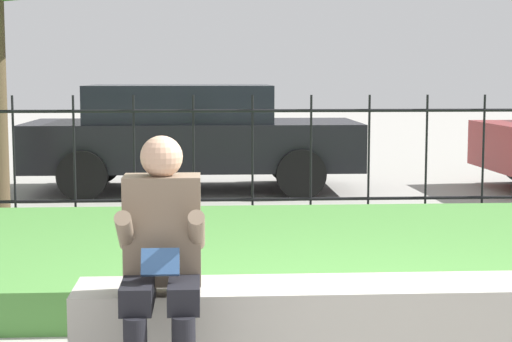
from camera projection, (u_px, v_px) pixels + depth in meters
stone_bench at (332, 333)px, 4.54m from camera, size 2.70×0.47×0.48m
person_seated_reader at (162, 255)px, 4.16m from camera, size 0.42×0.73×1.28m
grass_berm at (305, 253)px, 6.90m from camera, size 10.54×3.32×0.27m
iron_fence at (282, 157)px, 8.88m from camera, size 8.54×0.03×1.36m
car_parked_center at (190, 135)px, 11.51m from camera, size 4.42×1.96×1.43m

